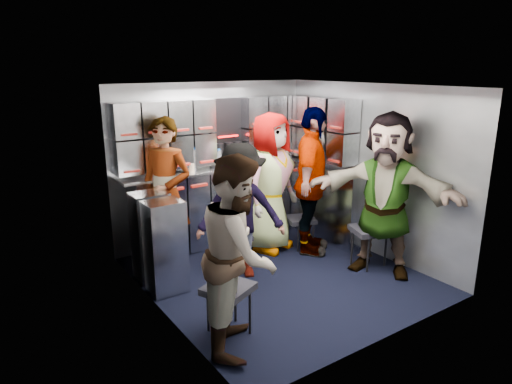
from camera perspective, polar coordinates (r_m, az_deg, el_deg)
floor at (r=5.27m, az=2.88°, el=-10.40°), size 3.00×3.00×0.00m
wall_back at (r=6.12m, az=-5.47°, el=3.70°), size 2.80×0.04×2.10m
wall_left at (r=4.23m, az=-12.27°, el=-2.04°), size 0.04×3.00×2.10m
wall_right at (r=5.83m, az=14.10°, el=2.68°), size 0.04×3.00×2.10m
ceiling at (r=4.74m, az=3.23°, el=13.08°), size 2.80×3.00×0.02m
cart_bank_back at (r=6.09m, az=-4.38°, el=-1.75°), size 2.68×0.38×0.99m
cart_bank_left at (r=4.98m, az=-12.11°, el=-6.09°), size 0.38×0.76×0.99m
counter at (r=5.95m, az=-4.48°, el=3.03°), size 2.68×0.42×0.03m
locker_bank_back at (r=5.92m, az=-4.87°, el=7.63°), size 2.68×0.28×0.82m
locker_bank_right at (r=6.13m, az=8.54°, el=7.79°), size 0.28×1.00×0.82m
right_cabinet at (r=6.27m, az=8.79°, el=-1.33°), size 0.28×1.20×1.00m
coffee_niche at (r=6.06m, az=-3.65°, el=7.65°), size 0.46×0.16×0.84m
red_latch_strip at (r=5.82m, az=-3.47°, el=1.38°), size 2.60×0.02×0.03m
jump_seat_near_left at (r=4.07m, az=-3.46°, el=-12.26°), size 0.50×0.49×0.46m
jump_seat_mid_left at (r=5.27m, az=-2.94°, el=-5.83°), size 0.40×0.39×0.43m
jump_seat_center at (r=6.00m, az=0.76°, el=-2.90°), size 0.49×0.48×0.45m
jump_seat_mid_right at (r=5.94m, az=5.62°, el=-3.62°), size 0.43×0.42×0.40m
jump_seat_near_right at (r=5.52m, az=14.04°, el=-4.88°), size 0.50×0.49×0.47m
attendant_standing at (r=5.30m, az=-11.16°, el=-0.29°), size 0.71×0.77×1.76m
attendant_arc_a at (r=3.75m, az=-2.15°, el=-7.69°), size 0.98×1.01×1.65m
attendant_arc_b at (r=5.00m, az=-1.93°, el=-2.47°), size 1.13×0.94×1.51m
attendant_arc_c at (r=5.73m, az=1.81°, el=1.16°), size 0.99×0.81×1.76m
attendant_arc_d at (r=5.65m, az=6.93°, el=1.25°), size 1.09×1.06×1.83m
attendant_arc_e at (r=5.26m, az=15.84°, el=-0.31°), size 1.29×1.76×1.84m
bottle_left at (r=5.69m, az=-7.83°, el=3.91°), size 0.06×0.06×0.27m
bottle_mid at (r=5.86m, az=-4.64°, el=4.12°), size 0.06×0.06×0.23m
bottle_right at (r=6.49m, az=4.24°, el=5.27°), size 0.06×0.06×0.23m
cup_left at (r=5.68m, az=-8.11°, el=3.02°), size 0.08×0.08×0.11m
cup_right at (r=6.45m, az=3.77°, el=4.67°), size 0.07×0.07×0.11m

